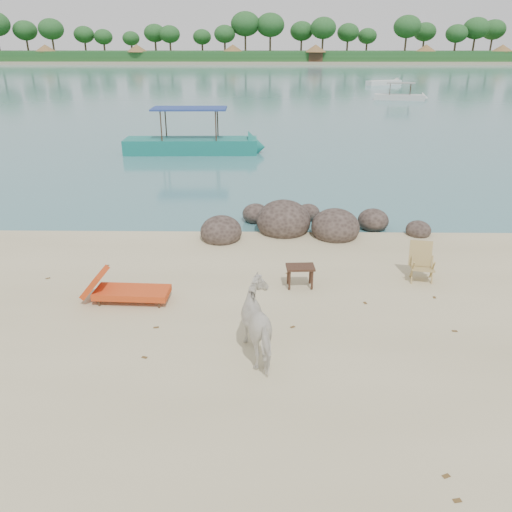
{
  "coord_description": "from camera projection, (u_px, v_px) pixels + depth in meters",
  "views": [
    {
      "loc": [
        0.37,
        -7.07,
        4.87
      ],
      "look_at": [
        0.24,
        2.0,
        1.0
      ],
      "focal_mm": 35.0,
      "sensor_mm": 36.0,
      "label": 1
    }
  ],
  "objects": [
    {
      "name": "water",
      "position": [
        262.0,
        72.0,
        91.19
      ],
      "size": [
        400.0,
        400.0,
        0.0
      ],
      "primitive_type": "plane",
      "color": "#396D73",
      "rests_on": "ground"
    },
    {
      "name": "deck_chair",
      "position": [
        423.0,
        265.0,
        10.92
      ],
      "size": [
        0.63,
        0.67,
        0.83
      ],
      "primitive_type": null,
      "rotation": [
        0.0,
        0.0,
        -0.19
      ],
      "color": "#9F8B4F",
      "rests_on": "ground"
    },
    {
      "name": "far_scenery",
      "position": [
        263.0,
        51.0,
        132.9
      ],
      "size": [
        420.0,
        18.0,
        9.5
      ],
      "color": "#1E4C1E",
      "rests_on": "ground"
    },
    {
      "name": "boulders",
      "position": [
        298.0,
        224.0,
        13.91
      ],
      "size": [
        6.3,
        2.89,
        1.14
      ],
      "rotation": [
        0.0,
        0.0,
        0.01
      ],
      "color": "#2E241F",
      "rests_on": "ground"
    },
    {
      "name": "lounge_chair",
      "position": [
        132.0,
        290.0,
        10.1
      ],
      "size": [
        1.9,
        0.74,
        0.56
      ],
      "primitive_type": null,
      "rotation": [
        0.0,
        0.0,
        -0.05
      ],
      "color": "#D14518",
      "rests_on": "ground"
    },
    {
      "name": "cow",
      "position": [
        263.0,
        324.0,
        8.22
      ],
      "size": [
        1.08,
        1.57,
        1.22
      ],
      "primitive_type": "imported",
      "rotation": [
        0.0,
        0.0,
        3.47
      ],
      "color": "white",
      "rests_on": "ground"
    },
    {
      "name": "side_table",
      "position": [
        300.0,
        278.0,
        10.7
      ],
      "size": [
        0.62,
        0.42,
        0.48
      ],
      "primitive_type": null,
      "rotation": [
        0.0,
        0.0,
        0.06
      ],
      "color": "#321B14",
      "rests_on": "ground"
    },
    {
      "name": "boat_near",
      "position": [
        190.0,
        116.0,
        23.64
      ],
      "size": [
        7.16,
        1.78,
        3.46
      ],
      "primitive_type": null,
      "rotation": [
        0.0,
        0.0,
        0.02
      ],
      "color": "#146E64",
      "rests_on": "water"
    },
    {
      "name": "boat_mid",
      "position": [
        401.0,
        85.0,
        46.63
      ],
      "size": [
        5.32,
        2.35,
        2.54
      ],
      "primitive_type": null,
      "rotation": [
        0.0,
        0.0,
        -0.24
      ],
      "color": "beige",
      "rests_on": "water"
    },
    {
      "name": "far_shore",
      "position": [
        263.0,
        60.0,
        164.76
      ],
      "size": [
        420.0,
        90.0,
        1.4
      ],
      "primitive_type": "cube",
      "color": "tan",
      "rests_on": "ground"
    },
    {
      "name": "boat_far",
      "position": [
        384.0,
        82.0,
        64.28
      ],
      "size": [
        5.51,
        3.71,
        0.65
      ],
      "primitive_type": null,
      "rotation": [
        0.0,
        0.0,
        0.49
      ],
      "color": "silver",
      "rests_on": "water"
    },
    {
      "name": "dead_leaves",
      "position": [
        269.0,
        334.0,
        9.08
      ],
      "size": [
        8.5,
        7.22,
        0.0
      ],
      "color": "brown",
      "rests_on": "ground"
    }
  ]
}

